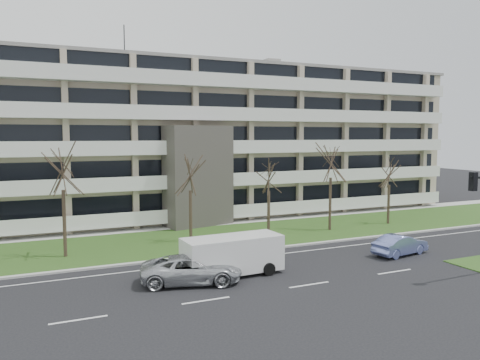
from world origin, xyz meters
name	(u,v)px	position (x,y,z in m)	size (l,w,h in m)	color
ground	(309,285)	(0.00, 0.00, 0.00)	(160.00, 160.00, 0.00)	black
grass_verge	(221,237)	(0.00, 13.00, 0.03)	(90.00, 10.00, 0.06)	#35531B
curb	(247,251)	(0.00, 8.00, 0.06)	(90.00, 0.35, 0.12)	#B2B2AD
sidewalk	(199,225)	(0.00, 18.50, 0.04)	(90.00, 2.00, 0.08)	#B2B2AD
lane_edge_line	(257,257)	(0.00, 6.50, 0.01)	(90.00, 0.12, 0.01)	white
apartment_building	(176,141)	(-0.01, 25.32, 7.61)	(60.50, 15.10, 18.75)	#C2B096
silver_pickup	(191,269)	(-5.78, 2.94, 0.77)	(2.56, 5.56, 1.55)	#B6B9BE
blue_sedan	(400,245)	(9.17, 2.96, 0.70)	(1.49, 4.27, 1.41)	#7785CF
white_van	(234,252)	(-3.03, 3.43, 1.36)	(5.95, 2.63, 2.27)	white
tree_2	(62,163)	(-11.79, 11.64, 6.32)	(4.06, 4.06, 8.12)	#382B21
tree_3	(190,170)	(-2.69, 12.54, 5.51)	(3.55, 3.55, 7.09)	#382B21
tree_4	(269,174)	(3.93, 12.34, 5.05)	(3.25, 3.25, 6.51)	#382B21
tree_5	(331,157)	(9.59, 11.83, 6.32)	(4.06, 4.06, 8.13)	#382B21
tree_6	(390,170)	(16.20, 12.05, 5.04)	(3.24, 3.24, 6.49)	#382B21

